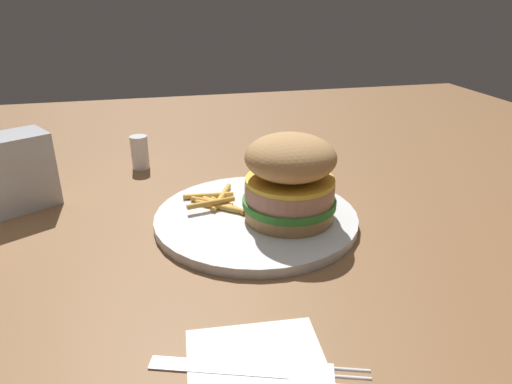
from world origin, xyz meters
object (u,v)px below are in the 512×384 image
at_px(fries_pile, 217,202).
at_px(napkin, 259,370).
at_px(sandwich, 289,177).
at_px(salt_shaker, 140,152).
at_px(napkin_dispenser, 15,172).
at_px(fork, 261,368).
at_px(plate, 256,218).

relative_size(fries_pile, napkin, 0.85).
height_order(sandwich, salt_shaker, sandwich).
xyz_separation_m(sandwich, napkin, (-0.23, 0.09, -0.06)).
relative_size(sandwich, salt_shaker, 2.09).
height_order(napkin, salt_shaker, salt_shaker).
bearing_deg(napkin_dispenser, fork, 94.22).
bearing_deg(plate, fries_pile, 49.14).
bearing_deg(napkin, fork, -108.82).
relative_size(plate, napkin, 2.32).
bearing_deg(sandwich, plate, 65.84).
relative_size(napkin, fork, 0.65).
distance_m(sandwich, fork, 0.25).
distance_m(napkin, salt_shaker, 0.48).
height_order(napkin_dispenser, salt_shaker, napkin_dispenser).
bearing_deg(salt_shaker, napkin_dispenser, 125.05).
relative_size(plate, napkin_dispenser, 2.54).
bearing_deg(fries_pile, sandwich, -124.00).
bearing_deg(salt_shaker, sandwich, -144.46).
xyz_separation_m(plate, napkin, (-0.24, 0.06, -0.01)).
relative_size(sandwich, napkin_dispenser, 1.14).
bearing_deg(salt_shaker, plate, -148.82).
height_order(fork, salt_shaker, salt_shaker).
distance_m(sandwich, napkin_dispenser, 0.36).
relative_size(sandwich, fork, 0.68).
bearing_deg(napkin, salt_shaker, 10.08).
relative_size(napkin, salt_shaker, 2.00).
bearing_deg(fork, salt_shaker, 10.25).
height_order(sandwich, napkin, sandwich).
bearing_deg(sandwich, fries_pile, 56.00).
bearing_deg(sandwich, fork, 158.20).
bearing_deg(napkin_dispenser, fries_pile, 132.55).
bearing_deg(napkin, plate, -12.81).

